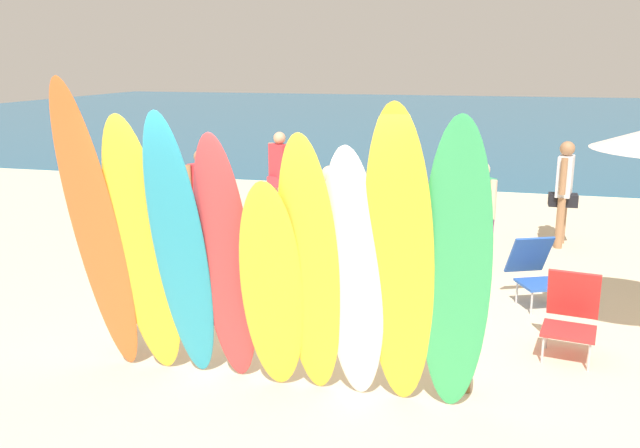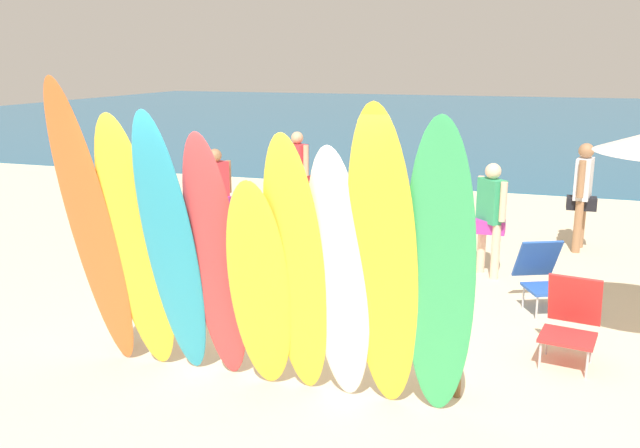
% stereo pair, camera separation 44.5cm
% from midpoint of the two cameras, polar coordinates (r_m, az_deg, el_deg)
% --- Properties ---
extents(ground, '(60.00, 60.00, 0.00)m').
position_cam_midpoint_polar(ground, '(19.85, 12.44, 5.16)').
color(ground, beige).
extents(ocean_water, '(60.00, 40.00, 0.02)m').
position_cam_midpoint_polar(ocean_water, '(35.35, 15.26, 8.69)').
color(ocean_water, '#235B7F').
rests_on(ocean_water, ground).
extents(surfboard_rack, '(3.45, 0.07, 0.59)m').
position_cam_midpoint_polar(surfboard_rack, '(6.37, -1.49, -8.30)').
color(surfboard_rack, brown).
rests_on(surfboard_rack, ground).
extents(surfboard_orange_0, '(0.50, 0.81, 2.76)m').
position_cam_midpoint_polar(surfboard_orange_0, '(6.26, -16.78, -0.61)').
color(surfboard_orange_0, orange).
rests_on(surfboard_orange_0, ground).
extents(surfboard_yellow_1, '(0.59, 0.72, 2.47)m').
position_cam_midpoint_polar(surfboard_yellow_1, '(6.13, -13.25, -2.10)').
color(surfboard_yellow_1, yellow).
rests_on(surfboard_yellow_1, ground).
extents(surfboard_teal_2, '(0.51, 0.83, 2.51)m').
position_cam_midpoint_polar(surfboard_teal_2, '(5.92, -10.35, -2.31)').
color(surfboard_teal_2, '#289EC6').
rests_on(surfboard_teal_2, ground).
extents(surfboard_red_3, '(0.50, 0.66, 2.34)m').
position_cam_midpoint_polar(surfboard_red_3, '(5.85, -6.66, -3.27)').
color(surfboard_red_3, '#D13D42').
rests_on(surfboard_red_3, ground).
extents(surfboard_yellow_4, '(0.60, 0.66, 1.98)m').
position_cam_midpoint_polar(surfboard_yellow_4, '(5.70, -2.89, -5.54)').
color(surfboard_yellow_4, yellow).
rests_on(surfboard_yellow_4, ground).
extents(surfboard_yellow_5, '(0.52, 0.66, 2.36)m').
position_cam_midpoint_polar(surfboard_yellow_5, '(5.54, 0.28, -4.05)').
color(surfboard_yellow_5, yellow).
rests_on(surfboard_yellow_5, ground).
extents(surfboard_white_6, '(0.56, 0.61, 2.27)m').
position_cam_midpoint_polar(surfboard_white_6, '(5.48, 3.95, -4.79)').
color(surfboard_white_6, white).
rests_on(surfboard_white_6, ground).
extents(surfboard_yellow_7, '(0.61, 0.73, 2.60)m').
position_cam_midpoint_polar(surfboard_yellow_7, '(5.29, 7.76, -3.65)').
color(surfboard_yellow_7, yellow).
rests_on(surfboard_yellow_7, ground).
extents(surfboard_green_8, '(0.56, 0.62, 2.52)m').
position_cam_midpoint_polar(surfboard_green_8, '(5.27, 12.47, -4.40)').
color(surfboard_green_8, '#38B266').
rests_on(surfboard_green_8, ground).
extents(beachgoer_near_rack, '(0.42, 0.46, 1.54)m').
position_cam_midpoint_polar(beachgoer_near_rack, '(9.33, 15.57, 0.99)').
color(beachgoer_near_rack, beige).
rests_on(beachgoer_near_rack, ground).
extents(beachgoer_midbeach, '(0.40, 0.52, 1.52)m').
position_cam_midpoint_polar(beachgoer_midbeach, '(10.65, -7.59, 2.87)').
color(beachgoer_midbeach, '#9E704C').
rests_on(beachgoer_midbeach, ground).
extents(beachgoer_by_water, '(0.52, 0.40, 1.61)m').
position_cam_midpoint_polar(beachgoer_by_water, '(12.21, -0.88, 4.63)').
color(beachgoer_by_water, tan).
rests_on(beachgoer_by_water, ground).
extents(beachgoer_strolling, '(0.43, 0.62, 1.65)m').
position_cam_midpoint_polar(beachgoer_strolling, '(11.05, 22.42, 2.73)').
color(beachgoer_strolling, '#9E704C').
rests_on(beachgoer_strolling, ground).
extents(beachgoer_photographing, '(0.58, 0.25, 1.55)m').
position_cam_midpoint_polar(beachgoer_photographing, '(8.76, 2.86, 0.68)').
color(beachgoer_photographing, beige).
rests_on(beachgoer_photographing, ground).
extents(beach_chair_red, '(0.76, 0.87, 0.80)m').
position_cam_midpoint_polar(beach_chair_red, '(8.43, 19.74, -3.94)').
color(beach_chair_red, '#B7B7BC').
rests_on(beach_chair_red, ground).
extents(beach_chair_blue, '(0.60, 0.72, 0.83)m').
position_cam_midpoint_polar(beach_chair_blue, '(7.10, 22.20, -7.39)').
color(beach_chair_blue, '#B7B7BC').
rests_on(beach_chair_blue, ground).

